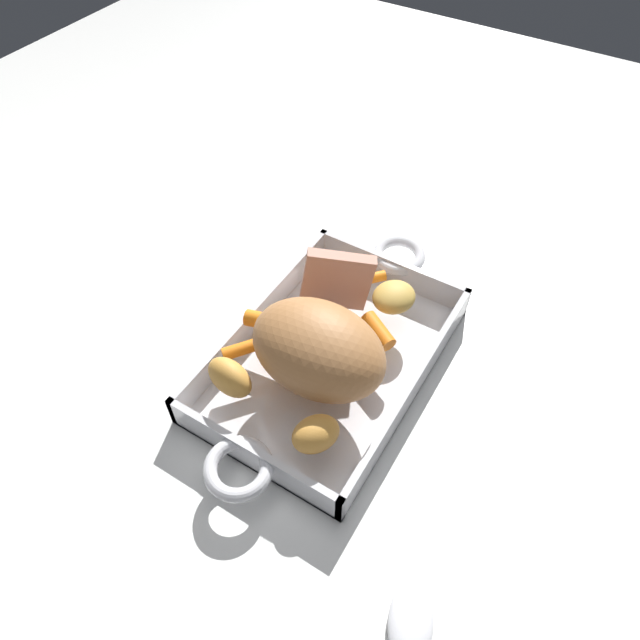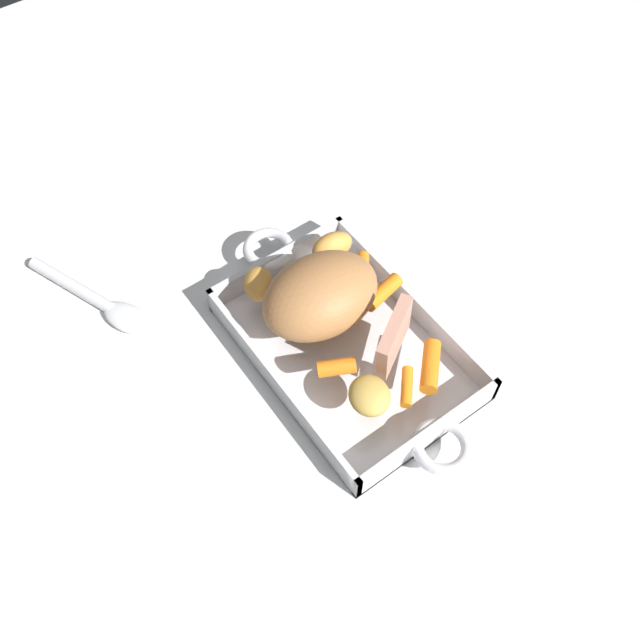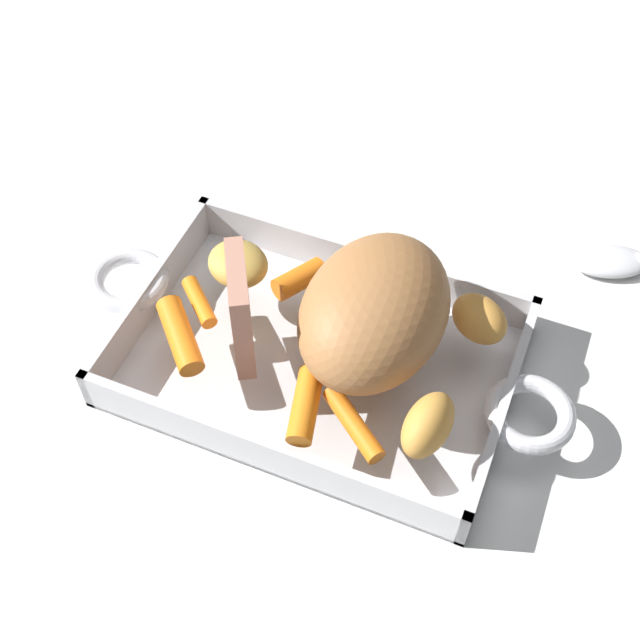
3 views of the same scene
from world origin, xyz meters
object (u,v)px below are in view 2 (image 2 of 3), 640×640
baby_carrot_center_left (337,367)px  potato_whole (332,246)px  baby_carrot_southwest (383,292)px  baby_carrot_northwest (407,387)px  roast_slice_outer (393,338)px  potato_halved (369,395)px  baby_carrot_northeast (430,366)px  pork_roast (320,295)px  baby_carrot_southeast (364,274)px  roasting_dish (347,347)px  serving_spoon (101,303)px  potato_golden_small (258,284)px

baby_carrot_center_left → potato_whole: bearing=-34.8°
baby_carrot_southwest → potato_whole: (0.10, 0.01, 0.01)m
baby_carrot_center_left → baby_carrot_northwest: size_ratio=0.92×
roast_slice_outer → baby_carrot_center_left: 0.08m
potato_whole → potato_halved: bearing=154.8°
baby_carrot_center_left → baby_carrot_northeast: baby_carrot_northeast is taller
potato_halved → pork_roast: bearing=-10.9°
baby_carrot_southeast → baby_carrot_southwest: size_ratio=1.10×
roasting_dish → baby_carrot_center_left: baby_carrot_center_left is taller
baby_carrot_center_left → potato_whole: size_ratio=0.82×
roast_slice_outer → potato_halved: bearing=118.9°
pork_roast → baby_carrot_northeast: (-0.15, -0.06, -0.03)m
roasting_dish → baby_carrot_southwest: (0.02, -0.07, 0.04)m
roast_slice_outer → serving_spoon: roast_slice_outer is taller
potato_halved → roast_slice_outer: bearing=-61.1°
baby_carrot_center_left → potato_golden_small: (0.16, 0.01, 0.01)m
potato_halved → potato_golden_small: size_ratio=1.09×
baby_carrot_northeast → potato_whole: (0.22, -0.01, 0.01)m
pork_roast → baby_carrot_center_left: 0.09m
baby_carrot_northwest → potato_whole: size_ratio=0.88×
baby_carrot_southeast → baby_carrot_northwest: bearing=159.3°
baby_carrot_southwest → baby_carrot_southeast: bearing=0.5°
pork_roast → baby_carrot_northwest: (-0.15, -0.02, -0.04)m
baby_carrot_southwest → potato_halved: potato_halved is taller
baby_carrot_northeast → potato_golden_small: (0.23, 0.11, 0.01)m
potato_whole → serving_spoon: (0.15, 0.29, -0.06)m
baby_carrot_center_left → potato_golden_small: 0.16m
roast_slice_outer → potato_whole: roast_slice_outer is taller
roast_slice_outer → potato_golden_small: (0.18, 0.08, -0.02)m
baby_carrot_northeast → baby_carrot_southeast: size_ratio=1.02×
baby_carrot_northwest → baby_carrot_center_left: bearing=37.3°
baby_carrot_center_left → potato_halved: bearing=-172.6°
baby_carrot_center_left → baby_carrot_southwest: size_ratio=0.76×
baby_carrot_northwest → serving_spoon: bearing=33.4°
pork_roast → serving_spoon: (0.22, 0.22, -0.08)m
roast_slice_outer → serving_spoon: size_ratio=0.39×
baby_carrot_northwest → baby_carrot_southeast: size_ratio=0.75×
baby_carrot_center_left → baby_carrot_southwest: 0.13m
roasting_dish → potato_halved: size_ratio=7.89×
pork_roast → potato_golden_small: bearing=29.9°
baby_carrot_southwest → serving_spoon: (0.24, 0.31, -0.05)m
potato_halved → potato_whole: potato_whole is taller
baby_carrot_center_left → baby_carrot_southwest: bearing=-64.7°
baby_carrot_northwest → baby_carrot_northeast: bearing=-85.0°
baby_carrot_northeast → serving_spoon: (0.37, 0.28, -0.05)m
potato_halved → baby_carrot_southeast: bearing=-35.9°
pork_roast → baby_carrot_northeast: bearing=-157.6°
baby_carrot_northwest → potato_whole: (0.22, -0.05, 0.01)m
roast_slice_outer → baby_carrot_northeast: roast_slice_outer is taller
pork_roast → roasting_dish: bearing=-166.8°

